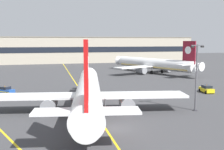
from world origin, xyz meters
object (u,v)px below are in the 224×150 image
Objects in this scene: airliner_background at (154,64)px; apron_lamp_post at (196,76)px; airliner_foreground at (88,92)px; service_car_fourth at (5,90)px; service_car_second at (207,89)px.

airliner_background is 54.11m from apron_lamp_post.
apron_lamp_post is at bearing -105.95° from airliner_background.
airliner_background is (32.24, 48.77, -0.06)m from airliner_foreground.
airliner_background is at bearing 74.05° from apron_lamp_post.
service_car_fourth is (-47.00, -28.27, -2.54)m from airliner_background.
airliner_foreground is 3.78× the size of apron_lamp_post.
service_car_second is 44.52m from service_car_fourth.
airliner_foreground reaches higher than service_car_second.
service_car_fourth is (-14.76, 20.50, -2.60)m from airliner_foreground.
apron_lamp_post is 2.49× the size of service_car_second.
airliner_foreground is 1.06× the size of airliner_background.
apron_lamp_post reaches higher than service_car_second.
airliner_background is 8.94× the size of service_car_fourth.
service_car_second is at bearing 50.89° from apron_lamp_post.
service_car_second is 1.01× the size of service_car_fourth.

